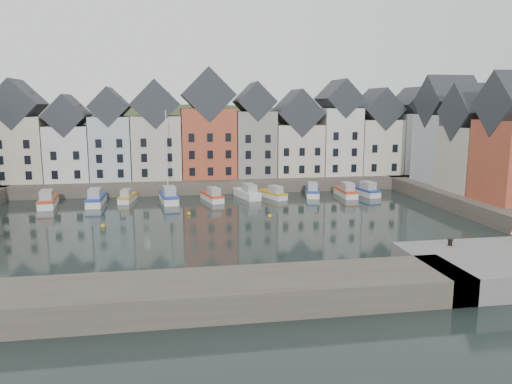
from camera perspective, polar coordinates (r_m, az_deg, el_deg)
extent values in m
plane|color=black|center=(57.02, -3.37, -4.22)|extent=(260.00, 260.00, 0.00)
cube|color=#483E37|center=(86.14, -5.56, 1.31)|extent=(90.00, 16.00, 2.00)
cube|color=#483E37|center=(73.27, 26.46, -1.26)|extent=(14.00, 54.00, 2.00)
cube|color=#483E37|center=(35.67, -15.85, -11.79)|extent=(50.00, 6.00, 2.00)
ellipsoid|color=#2A361B|center=(115.63, -6.33, -6.09)|extent=(153.60, 70.40, 64.00)
sphere|color=#1E3116|center=(106.31, -14.02, 6.89)|extent=(5.77, 5.77, 5.77)
sphere|color=#1E3116|center=(119.86, 5.33, 7.19)|extent=(5.27, 5.27, 5.27)
sphere|color=#1E3116|center=(115.64, 9.53, 6.87)|extent=(5.07, 5.07, 5.07)
sphere|color=#1E3116|center=(112.14, 0.79, 6.88)|extent=(5.01, 5.01, 5.01)
sphere|color=#1E3116|center=(116.23, -25.56, 5.40)|extent=(3.94, 3.94, 3.94)
sphere|color=#1E3116|center=(120.32, 7.00, 7.14)|extent=(5.21, 5.21, 5.21)
sphere|color=#1E3116|center=(114.00, -5.66, 7.14)|extent=(5.45, 5.45, 5.45)
sphere|color=#1E3116|center=(112.33, 13.40, 6.30)|extent=(4.49, 4.49, 4.49)
cube|color=beige|center=(86.43, -25.26, 4.45)|extent=(7.67, 8.00, 10.07)
cube|color=#21252A|center=(86.14, -25.61, 9.04)|extent=(7.67, 8.16, 7.67)
cube|color=silver|center=(84.83, -20.48, 4.19)|extent=(6.56, 8.00, 8.61)
cube|color=#21252A|center=(84.49, -20.73, 8.19)|extent=(6.56, 8.16, 6.56)
cube|color=#B2BDC6|center=(83.78, -16.11, 4.85)|extent=(6.20, 8.00, 10.02)
cube|color=#21252A|center=(83.48, -16.33, 9.33)|extent=(6.20, 8.16, 6.20)
cube|color=#BCB19F|center=(83.27, -11.24, 5.05)|extent=(7.70, 8.00, 10.08)
cube|color=#21252A|center=(82.98, -11.40, 9.83)|extent=(7.70, 8.16, 7.70)
cube|color=#A94930|center=(83.40, -5.49, 5.62)|extent=(8.69, 8.00, 11.28)
cube|color=#21252A|center=(83.17, -5.58, 10.97)|extent=(8.69, 8.16, 8.69)
cube|color=gray|center=(84.33, -0.23, 5.54)|extent=(6.43, 8.00, 10.78)
cube|color=#21252A|center=(84.06, -0.24, 10.29)|extent=(6.43, 8.16, 6.43)
cube|color=beige|center=(85.91, 4.60, 4.85)|extent=(7.88, 8.00, 8.56)
cube|color=#21252A|center=(85.57, 4.66, 9.00)|extent=(7.88, 8.16, 7.88)
cube|color=silver|center=(87.88, 9.28, 5.75)|extent=(6.50, 8.00, 11.27)
cube|color=#21252A|center=(87.65, 9.41, 10.48)|extent=(6.50, 8.16, 6.50)
cube|color=beige|center=(90.46, 13.49, 5.11)|extent=(7.23, 8.00, 9.32)
cube|color=#21252A|center=(90.16, 13.66, 9.19)|extent=(7.23, 8.16, 7.23)
cube|color=silver|center=(93.31, 17.39, 5.38)|extent=(6.18, 8.00, 10.32)
cube|color=#21252A|center=(93.05, 17.61, 9.48)|extent=(6.18, 8.16, 6.18)
cube|color=#B2BDC6|center=(82.90, 20.88, 4.66)|extent=(7.47, 8.00, 10.38)
cube|color=#21252A|center=(82.62, 21.19, 9.62)|extent=(7.62, 8.00, 8.00)
cube|color=#BCB19F|center=(76.21, 23.87, 3.48)|extent=(8.14, 8.00, 8.89)
cube|color=#21252A|center=(75.84, 24.22, 8.30)|extent=(8.30, 8.00, 8.00)
sphere|color=gold|center=(64.49, -7.69, -2.47)|extent=(0.50, 0.50, 0.50)
sphere|color=gold|center=(62.67, 1.59, -2.75)|extent=(0.50, 0.50, 0.50)
sphere|color=gold|center=(60.13, -17.10, -3.75)|extent=(0.50, 0.50, 0.50)
cube|color=silver|center=(75.05, -22.65, -1.20)|extent=(2.69, 6.92, 1.24)
cube|color=#BF3E1B|center=(74.93, -22.69, -0.70)|extent=(2.81, 7.06, 0.28)
cube|color=#95999D|center=(73.83, -22.82, -0.32)|extent=(1.84, 2.84, 1.35)
cube|color=silver|center=(74.02, -17.78, -1.05)|extent=(2.04, 6.74, 1.23)
cube|color=#203994|center=(73.90, -17.81, -0.54)|extent=(2.16, 6.87, 0.28)
cube|color=#95999D|center=(72.80, -17.95, -0.16)|extent=(1.58, 2.70, 1.35)
cube|color=silver|center=(75.06, -14.44, -0.80)|extent=(2.44, 5.52, 0.98)
cube|color=gold|center=(74.96, -14.46, -0.40)|extent=(2.55, 5.64, 0.22)
cube|color=#95999D|center=(74.11, -14.62, -0.11)|extent=(1.57, 2.31, 1.07)
cube|color=silver|center=(73.35, -9.94, -0.81)|extent=(2.88, 7.05, 1.26)
cube|color=#203994|center=(73.23, -9.95, -0.28)|extent=(3.01, 7.20, 0.29)
cube|color=#95999D|center=(72.11, -9.87, 0.11)|extent=(1.92, 2.92, 1.37)
cylinder|color=silver|center=(73.11, -10.16, 4.26)|extent=(0.16, 0.16, 12.56)
cube|color=silver|center=(73.45, -5.05, -0.73)|extent=(3.09, 6.13, 1.08)
cube|color=#BF3E1B|center=(73.35, -5.06, -0.27)|extent=(3.22, 6.27, 0.25)
cube|color=#95999D|center=(72.42, -4.85, 0.07)|extent=(1.89, 2.61, 1.18)
cube|color=silver|center=(75.31, -1.04, -0.40)|extent=(3.44, 6.60, 1.16)
cube|color=silver|center=(75.20, -1.04, 0.07)|extent=(3.57, 6.75, 0.26)
cube|color=#95999D|center=(74.24, -0.75, 0.44)|extent=(2.07, 2.82, 1.27)
cube|color=silver|center=(75.30, 1.89, -0.44)|extent=(3.68, 5.74, 1.01)
cube|color=gold|center=(75.20, 1.90, -0.03)|extent=(3.81, 5.88, 0.23)
cube|color=#95999D|center=(74.43, 2.26, 0.30)|extent=(2.05, 2.54, 1.11)
cube|color=silver|center=(77.64, 6.43, -0.15)|extent=(3.12, 6.36, 1.12)
cube|color=#203994|center=(77.54, 6.44, 0.29)|extent=(3.25, 6.50, 0.25)
cube|color=#95999D|center=(76.53, 6.49, 0.62)|extent=(1.92, 2.69, 1.22)
cube|color=silver|center=(78.00, 10.19, -0.20)|extent=(2.01, 6.32, 1.15)
cube|color=#BF3E1B|center=(77.89, 10.21, 0.26)|extent=(2.11, 6.45, 0.26)
cube|color=#95999D|center=(76.91, 10.44, 0.60)|extent=(1.51, 2.54, 1.26)
cube|color=silver|center=(79.42, 12.28, -0.09)|extent=(3.00, 6.52, 1.15)
cube|color=#203994|center=(79.31, 12.29, 0.36)|extent=(3.13, 6.66, 0.26)
cube|color=#95999D|center=(78.43, 12.68, 0.70)|extent=(1.90, 2.74, 1.26)
cylinder|color=black|center=(46.26, 21.31, -5.41)|extent=(0.36, 0.36, 0.50)
cylinder|color=black|center=(46.20, 21.33, -5.09)|extent=(0.48, 0.48, 0.08)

